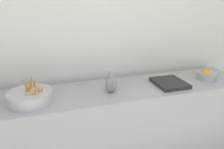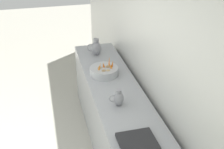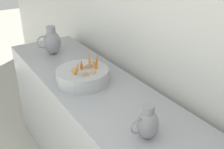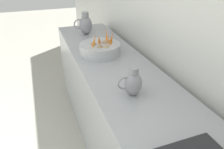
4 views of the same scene
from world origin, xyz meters
The scene contains 3 objects.
vegetable_colander centered at (-1.48, -0.82, 0.98)m, with size 0.37×0.37×0.23m.
metal_pitcher_tall centered at (-1.51, -1.46, 1.04)m, with size 0.21×0.15×0.25m.
metal_pitcher_short centered at (-1.48, -0.10, 1.01)m, with size 0.17×0.12×0.20m.
Camera 3 is at (-0.73, 0.72, 1.83)m, focal length 42.94 mm.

